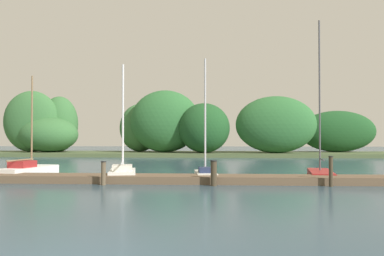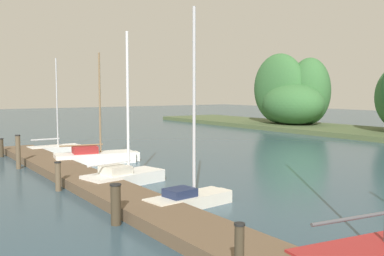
% 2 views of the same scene
% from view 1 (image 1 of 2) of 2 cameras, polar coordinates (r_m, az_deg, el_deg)
% --- Properties ---
extents(dock_pier, '(28.52, 1.80, 0.35)m').
position_cam_1_polar(dock_pier, '(19.75, -4.43, -7.03)').
color(dock_pier, brown).
rests_on(dock_pier, ground).
extents(far_shore, '(69.38, 8.00, 7.32)m').
position_cam_1_polar(far_shore, '(45.67, -2.91, -0.34)').
color(far_shore, '#4C5B38').
rests_on(far_shore, ground).
extents(sailboat_1, '(2.02, 4.30, 5.52)m').
position_cam_1_polar(sailboat_1, '(24.10, -21.60, -5.44)').
color(sailboat_1, white).
rests_on(sailboat_1, ground).
extents(sailboat_2, '(1.89, 3.52, 5.91)m').
position_cam_1_polar(sailboat_2, '(21.41, -9.59, -6.07)').
color(sailboat_2, white).
rests_on(sailboat_2, ground).
extents(sailboat_3, '(1.30, 3.16, 6.21)m').
position_cam_1_polar(sailboat_3, '(21.10, 1.87, -6.16)').
color(sailboat_3, silver).
rests_on(sailboat_3, ground).
extents(sailboat_4, '(1.68, 4.29, 8.33)m').
position_cam_1_polar(sailboat_4, '(22.64, 17.34, -5.81)').
color(sailboat_4, maroon).
rests_on(sailboat_4, ground).
extents(mooring_piling_2, '(0.24, 0.24, 1.08)m').
position_cam_1_polar(mooring_piling_2, '(19.00, -12.17, -6.12)').
color(mooring_piling_2, brown).
rests_on(mooring_piling_2, ground).
extents(mooring_piling_3, '(0.31, 0.31, 1.13)m').
position_cam_1_polar(mooring_piling_3, '(18.33, 3.03, -6.24)').
color(mooring_piling_3, '#3D3323').
rests_on(mooring_piling_3, ground).
extents(mooring_piling_4, '(0.20, 0.20, 1.33)m').
position_cam_1_polar(mooring_piling_4, '(19.02, 18.68, -5.69)').
color(mooring_piling_4, '#3D3323').
rests_on(mooring_piling_4, ground).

